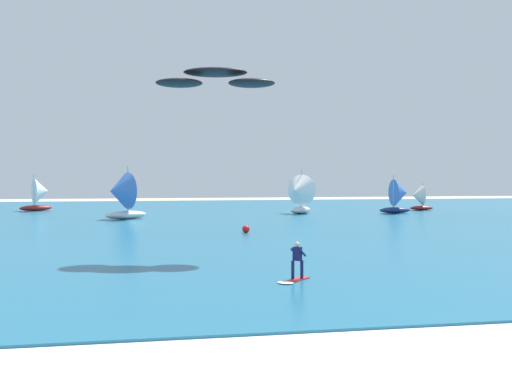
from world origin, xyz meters
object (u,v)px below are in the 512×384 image
at_px(sailboat_mid_right, 299,194).
at_px(sailboat_near_shore, 120,195).
at_px(kitesurfer, 295,267).
at_px(kite, 215,79).
at_px(sailboat_outermost, 40,194).
at_px(sailboat_trailing, 418,197).
at_px(marker_buoy, 246,229).
at_px(sailboat_center_horizon, 399,196).

xyz_separation_m(sailboat_mid_right, sailboat_near_shore, (-20.86, -5.22, 0.10)).
bearing_deg(kitesurfer, kite, 106.62).
height_order(kite, sailboat_outermost, kite).
distance_m(kite, sailboat_trailing, 49.35).
bearing_deg(sailboat_trailing, kite, -130.05).
xyz_separation_m(kite, marker_buoy, (3.55, 11.53, -9.87)).
bearing_deg(marker_buoy, sailboat_mid_right, 65.26).
relative_size(kite, sailboat_near_shore, 1.27).
relative_size(kite, sailboat_outermost, 1.47).
bearing_deg(kite, marker_buoy, 72.87).
bearing_deg(sailboat_mid_right, kite, -112.16).
relative_size(sailboat_trailing, marker_buoy, 6.10).
xyz_separation_m(kite, sailboat_center_horizon, (26.12, 31.99, -8.00)).
bearing_deg(sailboat_mid_right, sailboat_trailing, 13.76).
xyz_separation_m(sailboat_outermost, sailboat_mid_right, (32.62, -11.90, 0.24)).
distance_m(sailboat_center_horizon, sailboat_outermost, 47.13).
xyz_separation_m(kitesurfer, sailboat_center_horizon, (23.53, 40.68, 1.58)).
height_order(sailboat_trailing, sailboat_outermost, sailboat_outermost).
bearing_deg(marker_buoy, sailboat_near_shore, 124.48).
height_order(sailboat_mid_right, sailboat_near_shore, sailboat_near_shore).
height_order(kite, sailboat_mid_right, kite).
bearing_deg(sailboat_outermost, marker_buoy, -55.52).
bearing_deg(sailboat_outermost, sailboat_mid_right, -20.05).
bearing_deg(sailboat_near_shore, kite, -74.83).
relative_size(sailboat_trailing, sailboat_near_shore, 0.67).
xyz_separation_m(kitesurfer, sailboat_mid_right, (10.77, 41.52, 1.88)).
distance_m(sailboat_near_shore, marker_buoy, 19.64).
distance_m(sailboat_outermost, marker_buoy, 40.32).
distance_m(sailboat_outermost, sailboat_mid_right, 34.72).
relative_size(kitesurfer, sailboat_outermost, 0.37).
height_order(kitesurfer, marker_buoy, kitesurfer).
xyz_separation_m(sailboat_mid_right, marker_buoy, (-9.82, -21.30, -2.17)).
relative_size(sailboat_mid_right, marker_buoy, 8.73).
xyz_separation_m(sailboat_center_horizon, marker_buoy, (-22.57, -20.46, -1.87)).
distance_m(kite, sailboat_center_horizon, 42.07).
xyz_separation_m(kite, sailboat_mid_right, (13.37, 32.83, -7.70)).
bearing_deg(sailboat_mid_right, marker_buoy, -114.74).
distance_m(kitesurfer, sailboat_mid_right, 42.94).
xyz_separation_m(kite, sailboat_outermost, (-19.25, 44.73, -7.94)).
bearing_deg(marker_buoy, sailboat_center_horizon, 42.19).
bearing_deg(sailboat_center_horizon, marker_buoy, -137.81).
height_order(sailboat_trailing, sailboat_mid_right, sailboat_mid_right).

